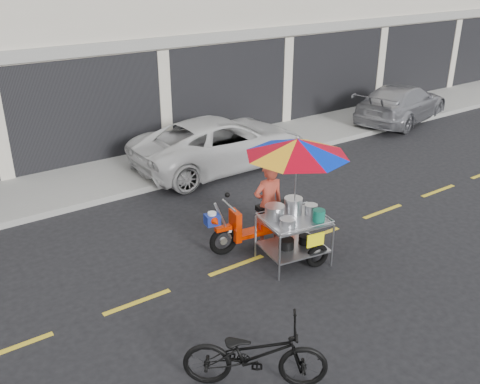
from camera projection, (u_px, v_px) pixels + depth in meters
ground at (317, 236)px, 10.96m from camera, size 90.00×90.00×0.00m
sidewalk at (184, 157)px, 15.05m from camera, size 45.00×3.00×0.15m
centerline at (317, 236)px, 10.96m from camera, size 42.00×0.10×0.01m
white_pickup at (221, 143)px, 14.32m from camera, size 4.91×2.31×1.36m
silver_pickup at (402, 103)px, 18.35m from camera, size 4.73×2.87×1.28m
near_bicycle at (255, 354)px, 6.97m from camera, size 1.92×1.69×1.00m
food_vendor_rig at (285, 180)px, 9.71m from camera, size 2.42×2.20×2.43m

